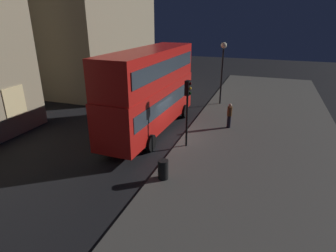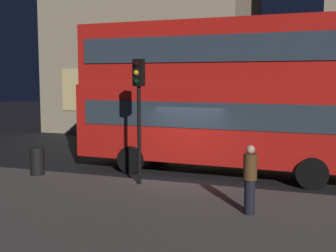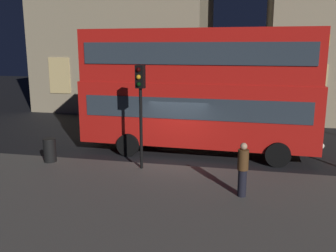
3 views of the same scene
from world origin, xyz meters
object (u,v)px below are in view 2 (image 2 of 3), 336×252
Objects in this scene: traffic_light_near_kerb at (139,95)px; pedestrian at (250,179)px; double_decker_bus at (216,90)px; litter_bin at (37,161)px.

pedestrian is at bearing -18.08° from traffic_light_near_kerb.
traffic_light_near_kerb is 4.76m from pedestrian.
double_decker_bus is 10.91× the size of litter_bin.
traffic_light_near_kerb is 2.28× the size of pedestrian.
traffic_light_near_kerb reaches higher than litter_bin.
pedestrian is (2.14, -4.99, -2.04)m from double_decker_bus.
double_decker_bus is 6.05× the size of pedestrian.
pedestrian is (3.88, -1.95, -1.96)m from traffic_light_near_kerb.
litter_bin is (-5.66, -3.02, -2.46)m from double_decker_bus.
traffic_light_near_kerb is at bearing -0.38° from litter_bin.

